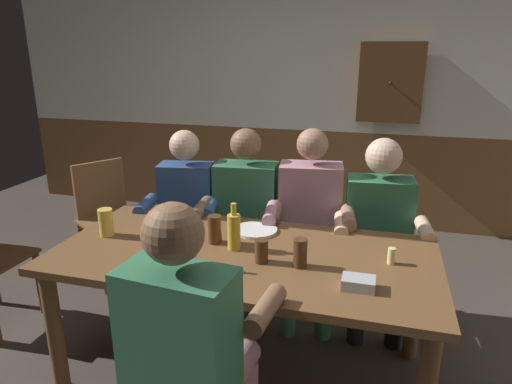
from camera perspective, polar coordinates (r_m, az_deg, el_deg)
ground_plane at (r=2.78m, az=-0.73°, el=-20.10°), size 7.78×7.78×0.00m
back_wall_upper at (r=4.52m, az=8.07°, el=17.52°), size 6.48×0.12×1.56m
back_wall_wainscot at (r=4.69m, az=7.42°, el=2.15°), size 6.48×0.12×0.93m
dining_table at (r=2.35m, az=-1.57°, el=-9.49°), size 1.91×0.92×0.72m
person_0 at (r=3.13m, az=-8.97°, el=-2.34°), size 0.55×0.57×1.18m
person_1 at (r=2.99m, az=-1.51°, el=-2.60°), size 0.57×0.55×1.21m
person_2 at (r=2.90m, az=6.71°, el=-3.19°), size 0.57×0.57×1.23m
person_3 at (r=2.88m, az=15.13°, el=-4.07°), size 0.57×0.55×1.19m
person_4 at (r=1.77m, az=-8.25°, el=-17.87°), size 0.56×0.54×1.23m
chair_empty_near_left at (r=3.66m, az=-17.91°, el=-2.86°), size 0.61×0.61×0.88m
table_candle at (r=2.26m, az=16.58°, el=-7.68°), size 0.04×0.04×0.08m
condiment_caddy at (r=2.02m, az=12.69°, el=-11.06°), size 0.14×0.10×0.05m
plate_0 at (r=2.55m, az=-0.03°, el=-4.79°), size 0.24×0.24×0.01m
bottle_0 at (r=2.30m, az=-2.78°, el=-4.87°), size 0.07×0.07×0.24m
bottle_1 at (r=2.13m, az=-8.18°, el=-7.14°), size 0.05×0.05×0.23m
pint_glass_0 at (r=2.14m, az=5.55°, el=-7.60°), size 0.07×0.07×0.14m
pint_glass_1 at (r=2.39m, az=-5.17°, el=-4.67°), size 0.07×0.07×0.15m
pint_glass_2 at (r=2.18m, az=0.69°, el=-7.38°), size 0.07×0.07×0.12m
pint_glass_3 at (r=2.23m, az=-12.68°, el=-6.67°), size 0.06×0.06×0.16m
pint_glass_4 at (r=2.60m, az=-18.26°, el=-3.63°), size 0.08×0.08×0.15m
wall_dart_cabinet at (r=4.36m, az=16.48°, el=13.00°), size 0.56×0.15×0.70m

